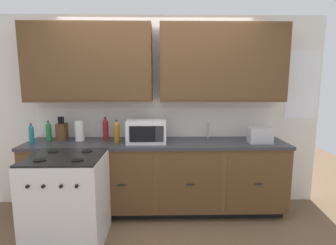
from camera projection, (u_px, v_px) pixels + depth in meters
The scene contains 13 objects.
ground_plane at pixel (156, 223), 3.18m from camera, with size 8.07×8.07×0.00m, color brown.
wall_unit at pixel (156, 82), 3.41m from camera, with size 4.43×0.40×2.53m.
counter_run at pixel (157, 176), 3.40m from camera, with size 3.26×0.64×0.94m.
stove_range at pixel (67, 199), 2.76m from camera, with size 0.76×0.68×0.95m.
microwave at pixel (147, 131), 3.28m from camera, with size 0.48×0.37×0.28m.
toaster at pixel (260, 135), 3.26m from camera, with size 0.28×0.18×0.19m.
knife_block at pixel (62, 132), 3.39m from camera, with size 0.11×0.14×0.31m.
sink_faucet at pixel (208, 131), 3.53m from camera, with size 0.02×0.02×0.20m, color #B2B5BA.
paper_towel_roll at pixel (80, 131), 3.37m from camera, with size 0.12×0.12×0.26m, color white.
bottle_teal at pixel (31, 134), 3.24m from camera, with size 0.06×0.06×0.25m.
bottle_amber at pixel (117, 132), 3.26m from camera, with size 0.07×0.07×0.29m.
bottle_green at pixel (49, 131), 3.36m from camera, with size 0.07×0.07×0.26m.
bottle_red at pixel (106, 128), 3.45m from camera, with size 0.07×0.07×0.30m.
Camera 1 is at (0.08, -2.95, 1.70)m, focal length 28.25 mm.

